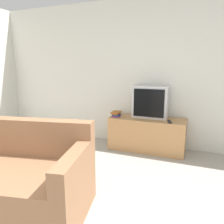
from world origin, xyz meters
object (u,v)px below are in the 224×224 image
Objects in this scene: tv_stand at (147,134)px; book_stack at (116,114)px; television at (150,102)px; remote_on_stand at (169,122)px.

book_stack reaches higher than tv_stand.
tv_stand is 0.57m from television.
remote_on_stand is (0.36, -0.24, -0.26)m from television.
television is 3.28× the size of remote_on_stand.
book_stack is at bearing 175.33° from remote_on_stand.
book_stack is at bearing -164.11° from television.
television is 0.63m from book_stack.
book_stack is (-0.57, -0.16, -0.22)m from television.
tv_stand is 0.51m from remote_on_stand.
remote_on_stand is (0.39, -0.14, 0.29)m from tv_stand.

